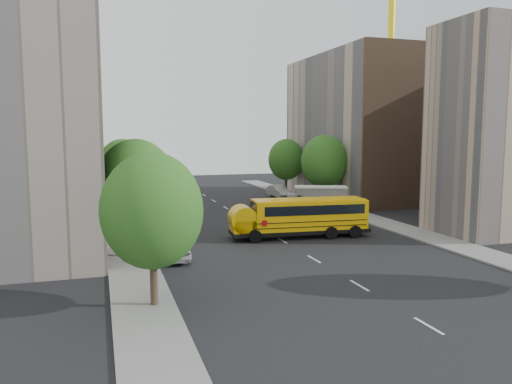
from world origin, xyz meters
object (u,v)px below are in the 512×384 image
street_tree_0 (152,211)px  parked_car_0 (174,247)px  street_tree_1 (136,184)px  parked_car_1 (149,211)px  street_tree_2 (123,168)px  school_bus (299,216)px  parked_car_4 (302,197)px  street_tree_5 (286,160)px  parked_car_2 (139,196)px  street_tree_4 (324,162)px  parked_car_5 (279,191)px  tower_crane (405,22)px  safari_truck (316,199)px

street_tree_0 → parked_car_0: bearing=76.1°
street_tree_1 → parked_car_0: (2.20, -1.14, -4.16)m
street_tree_0 → parked_car_1: street_tree_0 is taller
street_tree_2 → school_bus: size_ratio=0.68×
street_tree_0 → street_tree_1: 10.00m
school_bus → parked_car_0: bearing=-154.4°
street_tree_0 → parked_car_4: (20.60, 31.01, -3.97)m
street_tree_2 → street_tree_5: 25.06m
parked_car_0 → parked_car_2: size_ratio=0.86×
street_tree_4 → street_tree_1: bearing=-140.7°
street_tree_1 → parked_car_5: size_ratio=1.66×
street_tree_0 → school_bus: 18.26m
street_tree_1 → parked_car_1: bearing=82.1°
parked_car_4 → school_bus: bearing=-110.0°
parked_car_2 → street_tree_1: bearing=80.9°
street_tree_0 → parked_car_1: (2.20, 25.88, -3.98)m
parked_car_0 → school_bus: bearing=-159.2°
school_bus → parked_car_5: bearing=78.4°
parked_car_1 → street_tree_1: bearing=83.0°
parked_car_1 → parked_car_2: size_ratio=0.74×
street_tree_4 → parked_car_4: bearing=115.0°
parked_car_1 → parked_car_2: bearing=-89.1°
tower_crane → parked_car_1: size_ratio=8.96×
safari_truck → parked_car_1: bearing=-168.4°
street_tree_5 → parked_car_1: (-19.80, -14.12, -4.05)m
parked_car_5 → street_tree_4: bearing=-79.0°
street_tree_2 → safari_truck: street_tree_2 is taller
tower_crane → street_tree_4: 30.71m
street_tree_5 → parked_car_0: 37.11m
street_tree_1 → street_tree_4: size_ratio=0.98×
school_bus → street_tree_0: bearing=-129.7°
tower_crane → street_tree_0: size_ratio=4.82×
street_tree_2 → parked_car_1: bearing=-44.0°
street_tree_5 → safari_truck: (-3.03, -16.73, -3.21)m
parked_car_4 → parked_car_5: parked_car_5 is taller
street_tree_0 → parked_car_1: bearing=85.1°
parked_car_5 → street_tree_1: bearing=-129.5°
street_tree_0 → street_tree_1: street_tree_1 is taller
street_tree_2 → parked_car_1: 5.17m
school_bus → parked_car_2: bearing=118.0°
tower_crane → street_tree_0: (-41.25, -42.00, -19.83)m
school_bus → parked_car_5: school_bus is taller
street_tree_1 → safari_truck: size_ratio=1.13×
street_tree_1 → safari_truck: bearing=35.0°
safari_truck → street_tree_5: bearing=100.1°
street_tree_1 → parked_car_0: bearing=-27.4°
street_tree_2 → parked_car_4: (20.60, 3.01, -4.15)m
street_tree_2 → street_tree_5: size_ratio=1.03×
street_tree_1 → parked_car_4: street_tree_1 is taller
tower_crane → street_tree_4: size_ratio=4.41×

